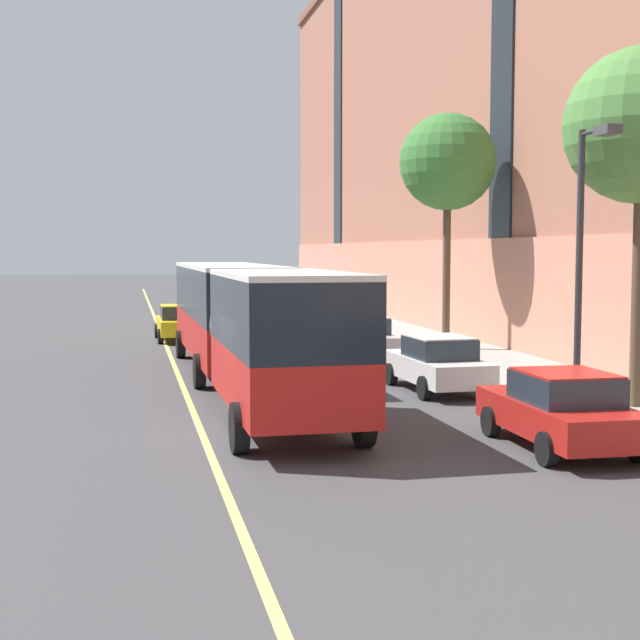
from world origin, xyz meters
name	(u,v)px	position (x,y,z in m)	size (l,w,h in m)	color
ground_plane	(252,432)	(0.00, 0.00, 0.00)	(260.00, 260.00, 0.00)	#424244
sidewalk	(576,392)	(9.30, 3.00, 0.07)	(4.86, 160.00, 0.15)	#9E9B93
city_bus	(244,318)	(0.62, 6.07, 2.02)	(3.03, 19.09, 3.47)	red
parked_car_silver_2	(362,337)	(5.67, 12.06, 0.78)	(2.02, 4.82, 1.56)	#B7B7BC
parked_car_green_3	(298,313)	(5.79, 25.07, 0.78)	(2.05, 4.52, 1.56)	#23603D
parked_car_red_4	(561,410)	(5.75, -2.96, 0.78)	(2.09, 4.35, 1.56)	#B21E19
parked_car_white_5	(326,324)	(5.67, 18.11, 0.78)	(1.98, 4.50, 1.56)	silver
parked_car_white_6	(437,363)	(5.81, 4.44, 0.78)	(2.07, 4.44, 1.56)	silver
parked_car_red_7	(271,304)	(5.63, 32.79, 0.78)	(2.04, 4.46, 1.56)	#B21E19
taxi_cab	(179,323)	(-0.44, 20.14, 0.78)	(2.00, 4.31, 1.56)	yellow
street_tree_far_uptown	(448,163)	(9.40, 13.48, 7.24)	(3.68, 3.68, 8.97)	brown
street_lamp	(585,240)	(7.47, -0.61, 4.15)	(0.36, 1.48, 6.48)	#2D2D30
fire_hydrant	(451,359)	(7.37, 7.51, 0.49)	(0.42, 0.24, 0.72)	red
lane_centerline	(192,409)	(-1.08, 3.00, 0.00)	(0.16, 140.00, 0.01)	#E0D66B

